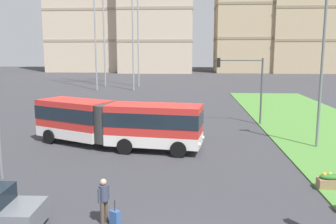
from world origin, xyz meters
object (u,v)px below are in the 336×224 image
pedestrian_crossing (104,198)px  rolling_suitcase (115,218)px  articulated_bus (116,123)px  streetlight_median (322,66)px  flower_planter_2 (330,181)px  traffic_light_far_right (246,79)px  apartment_tower_centre (246,8)px

pedestrian_crossing → rolling_suitcase: pedestrian_crossing is taller
articulated_bus → pedestrian_crossing: (1.78, -10.99, -0.65)m
streetlight_median → rolling_suitcase: bearing=-133.8°
pedestrian_crossing → flower_planter_2: pedestrian_crossing is taller
articulated_bus → traffic_light_far_right: traffic_light_far_right is taller
rolling_suitcase → streetlight_median: bearing=46.2°
rolling_suitcase → streetlight_median: streetlight_median is taller
rolling_suitcase → articulated_bus: bearing=101.2°
articulated_bus → apartment_tower_centre: (20.94, 87.41, 16.91)m
pedestrian_crossing → rolling_suitcase: 0.85m
traffic_light_far_right → apartment_tower_centre: apartment_tower_centre is taller
pedestrian_crossing → streetlight_median: 16.95m
rolling_suitcase → traffic_light_far_right: traffic_light_far_right is taller
flower_planter_2 → articulated_bus: bearing=148.6°
rolling_suitcase → pedestrian_crossing: bearing=156.0°
traffic_light_far_right → articulated_bus: bearing=-140.2°
articulated_bus → apartment_tower_centre: apartment_tower_centre is taller
rolling_suitcase → traffic_light_far_right: bearing=68.7°
articulated_bus → traffic_light_far_right: (9.75, 8.13, 2.35)m
pedestrian_crossing → rolling_suitcase: bearing=-24.0°
articulated_bus → flower_planter_2: articulated_bus is taller
pedestrian_crossing → flower_planter_2: bearing=22.1°
traffic_light_far_right → apartment_tower_centre: 81.38m
traffic_light_far_right → streetlight_median: bearing=-64.3°
articulated_bus → flower_planter_2: size_ratio=10.82×
flower_planter_2 → streetlight_median: bearing=75.8°
pedestrian_crossing → apartment_tower_centre: apartment_tower_centre is taller
rolling_suitcase → traffic_light_far_right: 21.06m
rolling_suitcase → traffic_light_far_right: (7.53, 19.32, 3.69)m
articulated_bus → rolling_suitcase: size_ratio=12.26×
flower_planter_2 → traffic_light_far_right: traffic_light_far_right is taller
streetlight_median → apartment_tower_centre: apartment_tower_centre is taller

